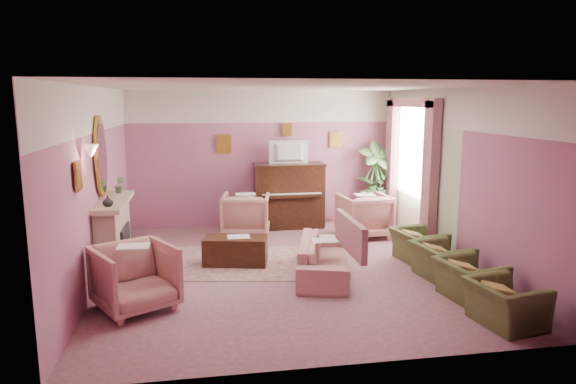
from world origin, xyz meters
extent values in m
cube|color=#875764|center=(0.00, 0.00, 0.00)|extent=(5.50, 6.00, 0.01)
cube|color=beige|center=(0.00, 0.00, 2.80)|extent=(5.50, 6.00, 0.01)
cube|color=#835377|center=(0.00, 3.00, 1.40)|extent=(5.50, 0.02, 2.80)
cube|color=#835377|center=(0.00, -3.00, 1.40)|extent=(5.50, 0.02, 2.80)
cube|color=#835377|center=(-2.75, 0.00, 1.40)|extent=(0.02, 6.00, 2.80)
cube|color=#835377|center=(2.75, 0.00, 1.40)|extent=(0.02, 6.00, 2.80)
cube|color=silver|center=(0.00, 2.99, 2.47)|extent=(5.50, 0.01, 0.65)
cube|color=#B8BEA0|center=(2.73, 1.30, 1.07)|extent=(0.01, 3.00, 2.15)
cube|color=tan|center=(-2.59, 0.20, 0.55)|extent=(0.30, 1.40, 1.10)
cube|color=black|center=(-2.49, 0.20, 0.40)|extent=(0.18, 0.72, 0.68)
cube|color=#EE3E07|center=(-2.45, 0.20, 0.22)|extent=(0.06, 0.54, 0.10)
cube|color=tan|center=(-2.56, 0.20, 1.12)|extent=(0.40, 1.55, 0.07)
cube|color=tan|center=(-2.39, 0.20, 0.01)|extent=(0.55, 1.50, 0.02)
ellipsoid|color=#AB812A|center=(-2.70, 0.20, 1.80)|extent=(0.04, 0.72, 1.20)
ellipsoid|color=silver|center=(-2.67, 0.20, 1.80)|extent=(0.01, 0.60, 1.06)
cone|color=#F6B69A|center=(-2.62, -0.85, 1.98)|extent=(0.20, 0.20, 0.16)
cube|color=black|center=(0.50, 2.68, 0.65)|extent=(1.40, 0.60, 1.30)
cube|color=black|center=(0.50, 2.33, 0.72)|extent=(1.30, 0.12, 0.06)
cube|color=white|center=(0.50, 2.33, 0.76)|extent=(1.20, 0.08, 0.02)
cube|color=black|center=(0.50, 2.68, 1.31)|extent=(1.45, 0.65, 0.04)
imported|color=black|center=(0.50, 2.63, 1.60)|extent=(0.80, 0.12, 0.48)
cube|color=#AB812A|center=(-0.80, 2.96, 1.72)|extent=(0.30, 0.03, 0.38)
cube|color=#AB812A|center=(1.55, 2.96, 1.78)|extent=(0.26, 0.03, 0.34)
cube|color=#AB812A|center=(0.50, 2.96, 2.00)|extent=(0.22, 0.03, 0.26)
cube|color=#AB812A|center=(-2.71, -1.20, 1.72)|extent=(0.03, 0.28, 0.36)
cube|color=beige|center=(2.70, 1.55, 1.70)|extent=(0.03, 1.40, 1.80)
cube|color=#935664|center=(2.62, 0.63, 1.30)|extent=(0.16, 0.34, 2.60)
cube|color=#935664|center=(2.62, 2.47, 1.30)|extent=(0.16, 0.34, 2.60)
cube|color=#935664|center=(2.62, 1.55, 2.56)|extent=(0.16, 2.20, 0.16)
imported|color=#41783A|center=(-2.55, 0.75, 1.29)|extent=(0.16, 0.16, 0.28)
imported|color=silver|center=(-2.55, -0.30, 1.23)|extent=(0.16, 0.16, 0.16)
cube|color=#9B6F6A|center=(-0.64, 0.45, 0.01)|extent=(2.76, 2.19, 0.01)
cube|color=black|center=(-0.76, 0.39, 0.23)|extent=(1.08, 0.70, 0.45)
cube|color=silver|center=(-0.71, 0.39, 0.46)|extent=(0.35, 0.28, 0.01)
imported|color=tan|center=(0.53, -0.33, 0.38)|extent=(0.62, 1.87, 0.75)
cube|color=#935664|center=(0.93, -0.33, 0.60)|extent=(0.09, 1.42, 0.52)
imported|color=tan|center=(-0.44, 2.13, 0.46)|extent=(0.89, 0.89, 0.92)
imported|color=tan|center=(1.81, 1.69, 0.46)|extent=(0.89, 0.89, 0.92)
imported|color=tan|center=(-2.12, -1.21, 0.46)|extent=(0.89, 0.89, 0.92)
imported|color=#4A542A|center=(2.20, -2.41, 0.35)|extent=(0.57, 0.81, 0.70)
imported|color=#4A542A|center=(2.20, -1.59, 0.35)|extent=(0.57, 0.81, 0.70)
imported|color=#4A542A|center=(2.20, -0.77, 0.35)|extent=(0.57, 0.81, 0.70)
imported|color=#4A542A|center=(2.20, 0.05, 0.35)|extent=(0.57, 0.81, 0.70)
cylinder|color=silver|center=(2.28, 2.60, 0.35)|extent=(0.52, 0.52, 0.70)
imported|color=#41783A|center=(2.28, 2.60, 0.87)|extent=(0.30, 0.30, 0.34)
imported|color=#41783A|center=(2.40, 2.50, 0.84)|extent=(0.16, 0.16, 0.28)
cylinder|color=brown|center=(2.32, 2.59, 0.17)|extent=(0.34, 0.34, 0.34)
imported|color=#41783A|center=(2.32, 2.59, 1.06)|extent=(0.76, 0.76, 1.44)
camera|label=1|loc=(-1.24, -7.58, 2.62)|focal=32.00mm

